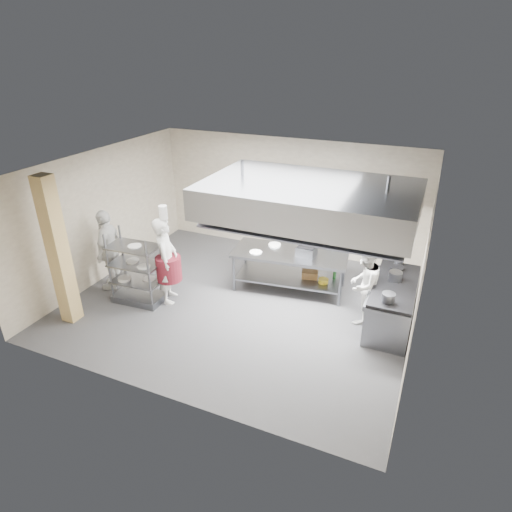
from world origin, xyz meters
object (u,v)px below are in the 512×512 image
at_px(stockpot, 395,276).
at_px(island, 290,271).
at_px(pass_rack, 136,268).
at_px(cooking_range, 392,305).
at_px(chef_line, 363,284).
at_px(chef_head, 167,260).
at_px(griddle, 306,251).
at_px(chef_plating, 109,249).

bearing_deg(stockpot, island, 171.29).
bearing_deg(pass_rack, cooking_range, 9.86).
bearing_deg(cooking_range, chef_line, -166.78).
distance_m(pass_rack, chef_head, 0.68).
height_order(island, chef_line, chef_line).
bearing_deg(griddle, chef_plating, -154.80).
bearing_deg(chef_head, stockpot, -100.78).
distance_m(island, griddle, 0.66).
xyz_separation_m(chef_line, chef_plating, (-5.50, -0.86, 0.11)).
distance_m(cooking_range, stockpot, 0.59).
height_order(chef_line, chef_plating, chef_plating).
xyz_separation_m(island, griddle, (0.37, 0.00, 0.55)).
xyz_separation_m(chef_plating, stockpot, (6.05, 1.14, 0.06)).
xyz_separation_m(island, chef_plating, (-3.76, -1.49, 0.48)).
xyz_separation_m(island, pass_rack, (-2.84, -1.77, 0.34)).
height_order(chef_head, stockpot, chef_head).
bearing_deg(chef_plating, chef_line, 80.34).
distance_m(chef_plating, griddle, 4.39).
bearing_deg(cooking_range, stockpot, 102.50).
bearing_deg(island, chef_line, -27.31).
height_order(griddle, stockpot, griddle).
relative_size(pass_rack, griddle, 4.00).
bearing_deg(chef_plating, pass_rack, 54.71).
bearing_deg(chef_head, cooking_range, -102.67).
bearing_deg(chef_line, griddle, -101.92).
relative_size(chef_line, griddle, 4.15).
distance_m(cooking_range, griddle, 2.10).
relative_size(pass_rack, stockpot, 6.18).
height_order(cooking_range, chef_line, chef_line).
bearing_deg(stockpot, chef_line, -152.38).
relative_size(island, stockpot, 9.75).
bearing_deg(pass_rack, island, 27.98).
xyz_separation_m(chef_head, chef_plating, (-1.52, -0.00, -0.02)).
relative_size(chef_line, chef_plating, 0.89).
bearing_deg(griddle, chef_line, -19.74).
relative_size(pass_rack, chef_plating, 0.86).
distance_m(island, stockpot, 2.37).
relative_size(island, griddle, 6.31).
bearing_deg(chef_line, cooking_range, 116.33).
xyz_separation_m(cooking_range, chef_head, (-4.56, -0.99, 0.53)).
bearing_deg(cooking_range, island, 167.82).
height_order(chef_line, stockpot, chef_line).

